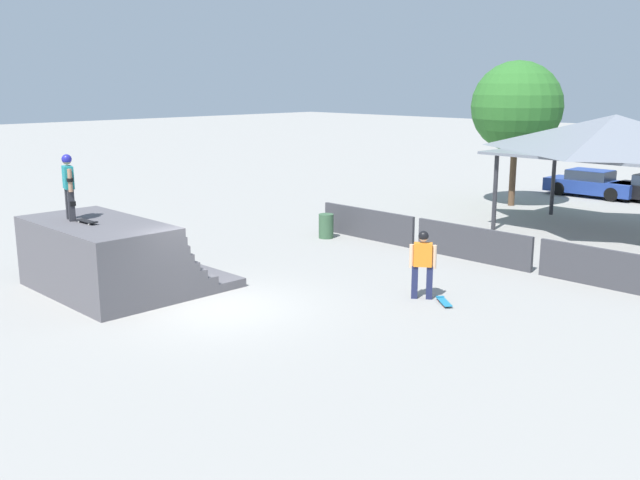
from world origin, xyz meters
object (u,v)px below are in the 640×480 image
skateboard_on_deck (87,221)px  skateboard_on_ground (444,301)px  bystander_walking (423,259)px  skater_on_deck (68,182)px  tree_beside_pavilion (517,107)px  trash_bin (326,226)px  parked_car_blue (591,184)px

skateboard_on_deck → skateboard_on_ground: skateboard_on_deck is taller
bystander_walking → skateboard_on_ground: bystander_walking is taller
skater_on_deck → tree_beside_pavilion: (1.22, 19.76, 1.46)m
trash_bin → parked_car_blue: 15.69m
skateboard_on_deck → trash_bin: 9.24m
skateboard_on_deck → tree_beside_pavilion: (0.49, 19.69, 2.38)m
bystander_walking → parked_car_blue: 19.34m
skateboard_on_deck → skateboard_on_ground: bearing=37.4°
skater_on_deck → parked_car_blue: 24.91m
skater_on_deck → tree_beside_pavilion: size_ratio=0.27×
bystander_walking → parked_car_blue: bearing=-113.3°
skater_on_deck → bystander_walking: skater_on_deck is taller
skater_on_deck → parked_car_blue: (2.56, 24.68, -2.24)m
parked_car_blue → tree_beside_pavilion: bearing=-105.7°
skateboard_on_deck → tree_beside_pavilion: bearing=85.6°
skateboard_on_deck → tree_beside_pavilion: tree_beside_pavilion is taller
skateboard_on_deck → skater_on_deck: bearing=-177.4°
skater_on_deck → skateboard_on_deck: skater_on_deck is taller
trash_bin → skateboard_on_deck: bearing=-86.7°
skateboard_on_ground → trash_bin: (-7.39, 3.27, 0.37)m
skater_on_deck → tree_beside_pavilion: tree_beside_pavilion is taller
trash_bin → bystander_walking: bearing=-26.2°
skateboard_on_ground → tree_beside_pavilion: size_ratio=0.12×
tree_beside_pavilion → bystander_walking: bearing=-67.6°
tree_beside_pavilion → trash_bin: size_ratio=7.37×
parked_car_blue → skateboard_on_deck: bearing=-94.7°
skateboard_on_deck → parked_car_blue: (1.83, 24.61, -1.32)m
bystander_walking → tree_beside_pavilion: bearing=-104.0°
skateboard_on_deck → trash_bin: size_ratio=0.96×
skateboard_on_deck → skateboard_on_ground: 9.19m
skateboard_on_deck → bystander_walking: 8.53m
tree_beside_pavilion → trash_bin: (-1.02, -10.59, -3.88)m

